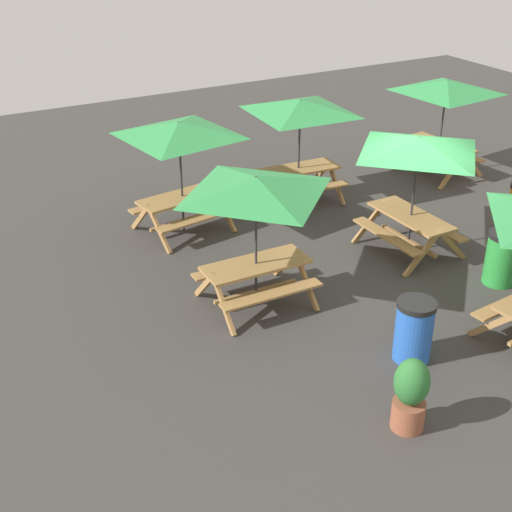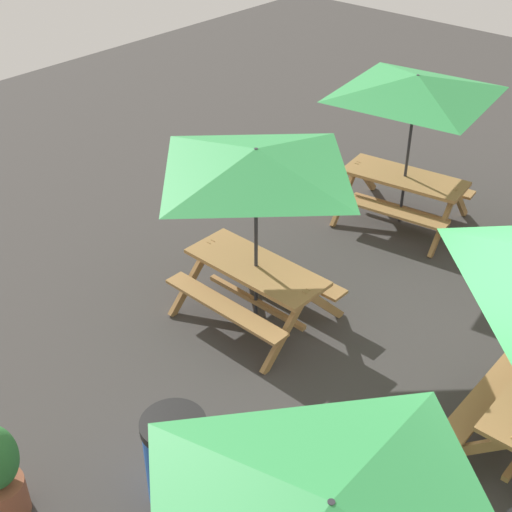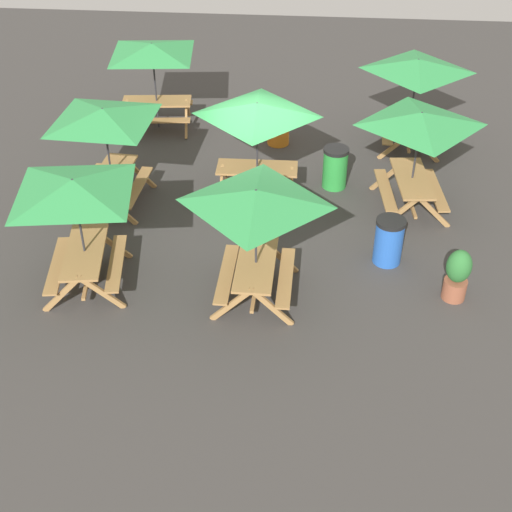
{
  "view_description": "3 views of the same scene",
  "coord_description": "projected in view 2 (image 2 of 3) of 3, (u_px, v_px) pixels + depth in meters",
  "views": [
    {
      "loc": [
        8.25,
        9.27,
        6.36
      ],
      "look_at": [
        3.23,
        0.16,
        0.9
      ],
      "focal_mm": 50.0,
      "sensor_mm": 36.0,
      "label": 1
    },
    {
      "loc": [
        -1.48,
        5.45,
        5.58
      ],
      "look_at": [
        3.23,
        0.16,
        0.9
      ],
      "focal_mm": 50.0,
      "sensor_mm": 36.0,
      "label": 2
    },
    {
      "loc": [
        13.62,
        1.05,
        8.57
      ],
      "look_at": [
        3.23,
        0.16,
        0.9
      ],
      "focal_mm": 50.0,
      "sensor_mm": 36.0,
      "label": 3
    }
  ],
  "objects": [
    {
      "name": "ground_plane",
      "position": [
        502.0,
        438.0,
        7.3
      ],
      "size": [
        26.56,
        26.56,
        0.0
      ],
      "primitive_type": "plane",
      "color": "#3D3A38",
      "rests_on": "ground"
    },
    {
      "name": "picnic_table_0",
      "position": [
        415.0,
        97.0,
        9.85
      ],
      "size": [
        2.8,
        2.8,
        2.34
      ],
      "rotation": [
        0.0,
        0.0,
        0.15
      ],
      "color": "#A87A44",
      "rests_on": "ground"
    },
    {
      "name": "picnic_table_2",
      "position": [
        256.0,
        174.0,
        7.89
      ],
      "size": [
        2.03,
        2.03,
        2.34
      ],
      "rotation": [
        0.0,
        0.0,
        -0.02
      ],
      "color": "#A87A44",
      "rests_on": "ground"
    },
    {
      "name": "trash_bin_blue",
      "position": [
        176.0,
        460.0,
        6.44
      ],
      "size": [
        0.59,
        0.59,
        0.98
      ],
      "color": "blue",
      "rests_on": "ground"
    }
  ]
}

